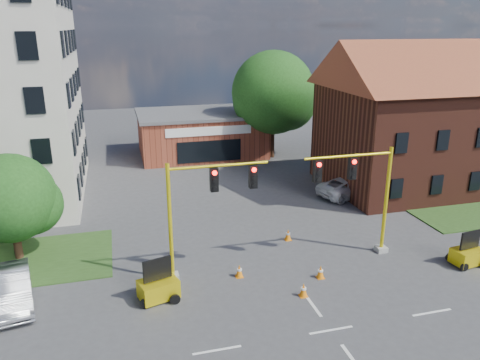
{
  "coord_description": "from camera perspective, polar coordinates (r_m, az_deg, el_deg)",
  "views": [
    {
      "loc": [
        -8.18,
        -15.37,
        12.4
      ],
      "look_at": [
        -1.35,
        10.0,
        3.7
      ],
      "focal_mm": 35.0,
      "sensor_mm": 36.0,
      "label": 1
    }
  ],
  "objects": [
    {
      "name": "tree_large",
      "position": [
        45.49,
        4.52,
        10.27
      ],
      "size": [
        8.29,
        7.9,
        10.29
      ],
      "color": "#3B2215",
      "rests_on": "ground"
    },
    {
      "name": "cone_b",
      "position": [
        24.61,
        -0.1,
        -11.03
      ],
      "size": [
        0.4,
        0.4,
        0.7
      ],
      "color": "orange",
      "rests_on": "ground"
    },
    {
      "name": "brick_shop",
      "position": [
        47.21,
        -4.75,
        5.73
      ],
      "size": [
        12.4,
        8.4,
        4.3
      ],
      "color": "brown",
      "rests_on": "ground"
    },
    {
      "name": "pickup_white",
      "position": [
        36.57,
        13.22,
        -0.8
      ],
      "size": [
        5.66,
        3.69,
        1.45
      ],
      "primitive_type": "imported",
      "rotation": [
        0.0,
        0.0,
        1.84
      ],
      "color": "white",
      "rests_on": "ground"
    },
    {
      "name": "sedan_silver_front",
      "position": [
        24.68,
        -26.04,
        -11.8
      ],
      "size": [
        2.54,
        4.99,
        1.57
      ],
      "primitive_type": "imported",
      "rotation": [
        0.0,
        0.0,
        0.19
      ],
      "color": "#A8A9AF",
      "rests_on": "ground"
    },
    {
      "name": "signal_mast_east",
      "position": [
        26.19,
        14.49,
        -1.18
      ],
      "size": [
        5.3,
        0.6,
        6.2
      ],
      "color": "gray",
      "rests_on": "ground"
    },
    {
      "name": "cone_d",
      "position": [
        28.66,
        5.88,
        -6.67
      ],
      "size": [
        0.4,
        0.4,
        0.7
      ],
      "color": "orange",
      "rests_on": "ground"
    },
    {
      "name": "cone_c",
      "position": [
        24.86,
        9.79,
        -10.99
      ],
      "size": [
        0.4,
        0.4,
        0.7
      ],
      "color": "orange",
      "rests_on": "ground"
    },
    {
      "name": "signal_mast_west",
      "position": [
        23.31,
        -4.58,
        -3.08
      ],
      "size": [
        5.3,
        0.6,
        6.2
      ],
      "color": "gray",
      "rests_on": "ground"
    },
    {
      "name": "cone_a",
      "position": [
        23.23,
        7.75,
        -13.15
      ],
      "size": [
        0.4,
        0.4,
        0.7
      ],
      "color": "orange",
      "rests_on": "ground"
    },
    {
      "name": "trailer_west",
      "position": [
        23.01,
        -9.92,
        -12.74
      ],
      "size": [
        2.04,
        1.64,
        2.03
      ],
      "rotation": [
        0.0,
        0.0,
        0.29
      ],
      "color": "yellow",
      "rests_on": "ground"
    },
    {
      "name": "trailer_east",
      "position": [
        28.5,
        26.01,
        -8.17
      ],
      "size": [
        1.78,
        1.3,
        1.88
      ],
      "rotation": [
        0.0,
        0.0,
        0.13
      ],
      "color": "yellow",
      "rests_on": "ground"
    },
    {
      "name": "ground",
      "position": [
        21.38,
        11.04,
        -17.52
      ],
      "size": [
        120.0,
        120.0,
        0.0
      ],
      "primitive_type": "plane",
      "color": "#414143",
      "rests_on": "ground"
    },
    {
      "name": "townhouse_row",
      "position": [
        41.37,
        24.69,
        7.67
      ],
      "size": [
        21.0,
        11.0,
        11.5
      ],
      "color": "#532419",
      "rests_on": "ground"
    },
    {
      "name": "tree_nw_front",
      "position": [
        28.01,
        -25.68,
        -2.2
      ],
      "size": [
        5.06,
        4.82,
        6.01
      ],
      "color": "#3B2215",
      "rests_on": "ground"
    }
  ]
}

